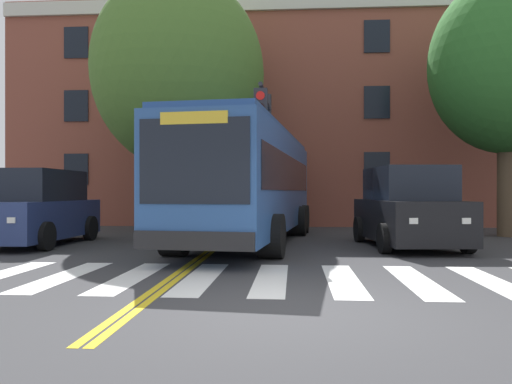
% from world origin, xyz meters
% --- Properties ---
extents(ground_plane, '(120.00, 120.00, 0.00)m').
position_xyz_m(ground_plane, '(0.00, 0.00, 0.00)').
color(ground_plane, '#38383A').
extents(crosswalk, '(15.57, 3.45, 0.01)m').
position_xyz_m(crosswalk, '(0.80, 2.34, 0.00)').
color(crosswalk, white).
rests_on(crosswalk, ground).
extents(lane_line_yellow_inner, '(0.12, 36.00, 0.01)m').
position_xyz_m(lane_line_yellow_inner, '(-2.25, 16.34, 0.00)').
color(lane_line_yellow_inner, gold).
rests_on(lane_line_yellow_inner, ground).
extents(lane_line_yellow_outer, '(0.12, 36.00, 0.01)m').
position_xyz_m(lane_line_yellow_outer, '(-2.09, 16.34, 0.00)').
color(lane_line_yellow_outer, gold).
rests_on(lane_line_yellow_outer, ground).
extents(city_bus, '(3.81, 11.60, 3.32)m').
position_xyz_m(city_bus, '(-1.29, 8.65, 1.81)').
color(city_bus, '#2D5699').
rests_on(city_bus, ground).
extents(car_navy_near_lane, '(2.19, 4.67, 2.16)m').
position_xyz_m(car_navy_near_lane, '(-7.39, 7.50, 1.03)').
color(car_navy_near_lane, navy).
rests_on(car_navy_near_lane, ground).
extents(car_black_far_lane, '(2.56, 4.78, 2.21)m').
position_xyz_m(car_black_far_lane, '(3.13, 7.61, 1.05)').
color(car_black_far_lane, black).
rests_on(car_black_far_lane, ground).
extents(car_tan_behind_bus, '(2.17, 3.95, 1.79)m').
position_xyz_m(car_tan_behind_bus, '(-1.40, 19.06, 0.82)').
color(car_tan_behind_bus, tan).
rests_on(car_tan_behind_bus, ground).
extents(traffic_light_overhead, '(0.34, 4.08, 4.76)m').
position_xyz_m(traffic_light_overhead, '(-0.84, 8.34, 3.19)').
color(traffic_light_overhead, '#28282D').
rests_on(traffic_light_overhead, ground).
extents(street_tree_curbside_large, '(7.59, 7.59, 8.96)m').
position_xyz_m(street_tree_curbside_large, '(7.35, 11.19, 5.85)').
color(street_tree_curbside_large, brown).
rests_on(street_tree_curbside_large, ground).
extents(street_tree_curbside_small, '(8.51, 8.83, 9.53)m').
position_xyz_m(street_tree_curbside_small, '(-4.16, 11.77, 5.91)').
color(street_tree_curbside_small, '#4C3D2D').
rests_on(street_tree_curbside_small, ground).
extents(building_facade, '(33.22, 6.78, 10.14)m').
position_xyz_m(building_facade, '(3.61, 18.65, 5.08)').
color(building_facade, brown).
rests_on(building_facade, ground).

